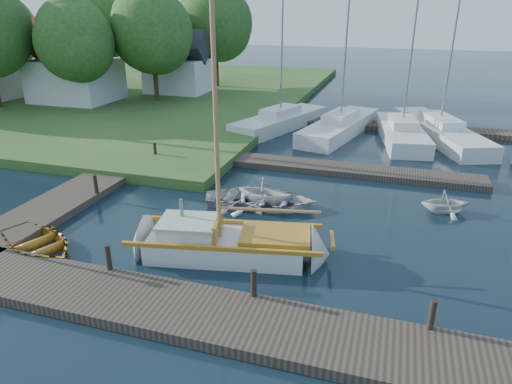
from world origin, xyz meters
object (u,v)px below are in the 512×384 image
(mooring_post_5, at_px, (155,150))
(tree_7, at_px, (216,22))
(mooring_post_3, at_px, (432,315))
(house_c, at_px, (178,68))
(tree_3, at_px, (152,31))
(tree_2, at_px, (75,41))
(marina_boat_3, at_px, (439,129))
(marina_boat_0, at_px, (280,120))
(marina_boat_1, at_px, (340,125))
(tree_5, at_px, (6,31))
(tender_c, at_px, (270,198))
(tender_b, at_px, (265,190))
(tree_4, at_px, (94,20))
(mooring_post_1, at_px, (108,257))
(sailboat, at_px, (231,246))
(dinghy, at_px, (36,240))
(tender_d, at_px, (446,200))
(house_a, at_px, (74,69))
(tender_a, at_px, (248,195))
(mooring_post_4, at_px, (96,184))
(marina_boat_2, at_px, (402,131))
(mooring_post_2, at_px, (254,283))

(mooring_post_5, bearing_deg, tree_7, 103.36)
(mooring_post_3, height_order, house_c, house_c)
(tree_3, bearing_deg, mooring_post_3, -49.05)
(tree_2, xyz_separation_m, tree_7, (6.00, 12.00, 0.95))
(marina_boat_3, bearing_deg, tree_2, 69.70)
(marina_boat_0, bearing_deg, marina_boat_1, -72.80)
(marina_boat_1, height_order, tree_5, marina_boat_1)
(tender_c, distance_m, marina_boat_0, 12.89)
(tender_b, relative_size, tree_4, 0.24)
(mooring_post_1, relative_size, mooring_post_3, 1.00)
(sailboat, relative_size, tree_7, 1.05)
(mooring_post_5, bearing_deg, dinghy, -85.83)
(tender_c, xyz_separation_m, tender_d, (6.76, 1.59, 0.12))
(mooring_post_3, bearing_deg, tree_4, 135.99)
(mooring_post_5, bearing_deg, mooring_post_1, -68.20)
(marina_boat_1, relative_size, tree_2, 1.20)
(house_a, distance_m, tree_2, 3.61)
(mooring_post_1, height_order, tender_c, mooring_post_1)
(mooring_post_3, relative_size, marina_boat_3, 0.06)
(sailboat, bearing_deg, tree_4, 120.65)
(mooring_post_1, height_order, tender_a, mooring_post_1)
(tender_a, distance_m, tender_c, 0.94)
(mooring_post_4, height_order, tender_b, tender_b)
(tree_5, distance_m, tree_7, 18.99)
(tender_b, relative_size, tree_5, 0.29)
(tender_a, relative_size, tender_d, 1.84)
(tender_b, distance_m, marina_boat_3, 14.80)
(tender_d, distance_m, marina_boat_2, 10.39)
(tender_a, distance_m, tree_7, 27.57)
(mooring_post_2, bearing_deg, mooring_post_3, 0.00)
(mooring_post_5, relative_size, tender_d, 0.42)
(mooring_post_1, relative_size, mooring_post_4, 1.00)
(mooring_post_5, xyz_separation_m, tree_3, (-7.00, 13.05, 5.11))
(mooring_post_2, height_order, tree_5, tree_5)
(mooring_post_2, xyz_separation_m, house_a, (-21.50, 21.00, 2.26))
(mooring_post_2, xyz_separation_m, tender_b, (-1.63, 6.65, -0.08))
(mooring_post_3, bearing_deg, marina_boat_2, 93.03)
(house_a, bearing_deg, marina_boat_3, -3.18)
(tree_4, xyz_separation_m, tree_5, (-8.00, -2.00, -0.95))
(tree_4, bearing_deg, tree_7, 21.80)
(house_a, bearing_deg, tree_7, 51.47)
(house_a, distance_m, tree_5, 11.06)
(marina_boat_0, bearing_deg, tree_4, 87.86)
(sailboat, height_order, tender_c, sailboat)
(marina_boat_1, height_order, tree_4, tree_4)
(tree_4, relative_size, tree_7, 1.03)
(tender_c, relative_size, marina_boat_0, 0.34)
(mooring_post_5, xyz_separation_m, tender_d, (13.88, -1.95, -0.20))
(mooring_post_1, xyz_separation_m, tree_4, (-19.00, 27.05, 5.67))
(mooring_post_5, bearing_deg, house_a, 139.76)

